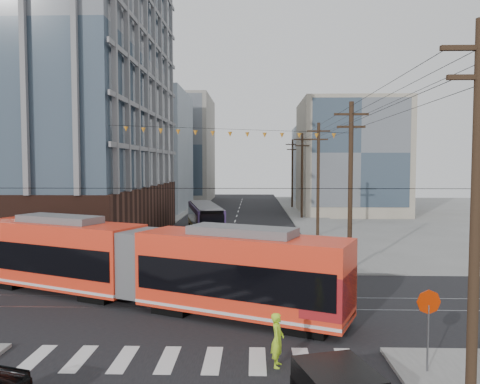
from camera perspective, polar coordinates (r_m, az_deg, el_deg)
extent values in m
plane|color=slate|center=(20.60, -4.91, -16.47)|extent=(160.00, 160.00, 0.00)
cube|color=#8C99A5|center=(73.83, -13.52, 4.84)|extent=(18.00, 16.00, 18.00)
cube|color=gray|center=(68.65, 13.23, 4.12)|extent=(14.00, 14.00, 16.00)
cube|color=gray|center=(92.74, -8.49, 5.19)|extent=(16.00, 18.00, 20.00)
cube|color=#8C99A5|center=(88.66, 11.89, 3.30)|extent=(16.00, 16.00, 14.00)
cylinder|color=black|center=(14.73, 26.80, -2.80)|extent=(0.30, 0.30, 11.00)
cylinder|color=black|center=(75.53, 6.39, 2.22)|extent=(0.30, 0.30, 11.00)
imported|color=#AFAFAF|center=(36.13, -11.23, -6.60)|extent=(2.48, 4.93, 1.55)
imported|color=silver|center=(38.88, -10.14, -6.09)|extent=(2.53, 4.63, 1.27)
imported|color=#4D5058|center=(42.24, -9.43, -5.29)|extent=(2.24, 4.77, 1.32)
imported|color=#B2E426|center=(16.96, 4.59, -17.53)|extent=(0.55, 0.75, 1.88)
cube|color=slate|center=(34.05, 11.96, -7.81)|extent=(2.65, 4.33, 0.86)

